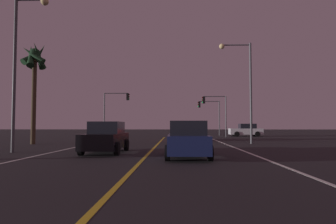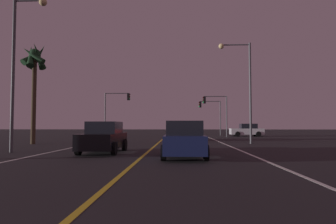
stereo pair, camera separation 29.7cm
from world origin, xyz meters
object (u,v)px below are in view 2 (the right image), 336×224
at_px(car_ahead_far, 185,132).
at_px(traffic_light_near_right, 215,106).
at_px(car_lead_same_lane, 184,140).
at_px(street_lamp_left_mid, 20,55).
at_px(palm_tree_left_mid, 34,64).
at_px(street_lamp_right_far, 243,79).
at_px(traffic_light_far_right, 210,110).
at_px(traffic_light_near_left, 117,104).
at_px(car_oncoming, 104,138).
at_px(car_crossing_side, 247,130).

distance_m(car_ahead_far, traffic_light_near_right, 9.38).
xyz_separation_m(car_lead_same_lane, street_lamp_left_mid, (-9.16, 2.09, 4.63)).
relative_size(car_lead_same_lane, palm_tree_left_mid, 0.53).
xyz_separation_m(car_lead_same_lane, street_lamp_right_far, (4.96, 9.82, 4.43)).
xyz_separation_m(traffic_light_near_right, traffic_light_far_right, (-0.09, 5.50, -0.12)).
bearing_deg(traffic_light_near_left, car_oncoming, -79.40).
relative_size(traffic_light_near_left, street_lamp_left_mid, 0.65).
relative_size(car_lead_same_lane, traffic_light_near_right, 0.82).
bearing_deg(street_lamp_right_far, palm_tree_left_mid, 3.32).
xyz_separation_m(car_ahead_far, car_oncoming, (-4.77, -12.91, 0.00)).
distance_m(car_oncoming, traffic_light_near_left, 21.48).
distance_m(car_lead_same_lane, car_crossing_side, 26.55).
bearing_deg(car_oncoming, traffic_light_far_right, 161.87).
xyz_separation_m(car_crossing_side, traffic_light_near_left, (-17.11, -2.08, 3.39)).
relative_size(car_crossing_side, traffic_light_near_right, 0.82).
distance_m(car_ahead_far, palm_tree_left_mid, 14.86).
bearing_deg(car_lead_same_lane, traffic_light_near_right, -10.71).
height_order(car_ahead_far, traffic_light_far_right, traffic_light_far_right).
xyz_separation_m(car_crossing_side, street_lamp_right_far, (-3.88, -15.21, 4.43)).
bearing_deg(car_lead_same_lane, palm_tree_left_mid, 53.36).
bearing_deg(car_ahead_far, street_lamp_right_far, -138.68).
bearing_deg(street_lamp_left_mid, traffic_light_far_right, 63.02).
distance_m(street_lamp_left_mid, palm_tree_left_mid, 7.35).
xyz_separation_m(traffic_light_near_right, traffic_light_near_left, (-12.61, 0.00, 0.32)).
xyz_separation_m(car_crossing_side, traffic_light_near_right, (-4.50, -2.08, 3.07)).
xyz_separation_m(car_lead_same_lane, traffic_light_near_right, (4.34, 22.95, 3.07)).
bearing_deg(street_lamp_left_mid, palm_tree_left_mid, 112.01).
height_order(car_oncoming, street_lamp_right_far, street_lamp_right_far).
xyz_separation_m(traffic_light_near_left, street_lamp_right_far, (13.23, -13.13, 1.03)).
relative_size(car_ahead_far, car_lead_same_lane, 1.00).
distance_m(traffic_light_far_right, palm_tree_left_mid, 25.54).
xyz_separation_m(car_ahead_far, palm_tree_left_mid, (-12.28, -6.17, 5.63)).
xyz_separation_m(car_lead_same_lane, palm_tree_left_mid, (-11.89, 8.84, 5.63)).
bearing_deg(street_lamp_left_mid, car_lead_same_lane, -12.88).
bearing_deg(traffic_light_near_right, car_oncoming, 67.32).
distance_m(car_lead_same_lane, traffic_light_near_right, 23.56).
distance_m(traffic_light_near_left, street_lamp_left_mid, 20.91).
distance_m(traffic_light_near_right, street_lamp_left_mid, 24.90).
bearing_deg(palm_tree_left_mid, car_ahead_far, 26.67).
bearing_deg(street_lamp_right_far, street_lamp_left_mid, 28.68).
xyz_separation_m(traffic_light_near_left, palm_tree_left_mid, (-3.62, -14.11, 2.24)).
relative_size(street_lamp_left_mid, palm_tree_left_mid, 1.07).
distance_m(car_crossing_side, street_lamp_left_mid, 29.52).
height_order(traffic_light_near_right, street_lamp_right_far, street_lamp_right_far).
xyz_separation_m(car_ahead_far, car_lead_same_lane, (-0.40, -15.01, 0.00)).
height_order(car_oncoming, car_lead_same_lane, same).
bearing_deg(car_oncoming, traffic_light_near_left, -169.40).
height_order(traffic_light_near_right, traffic_light_near_left, traffic_light_near_left).
bearing_deg(traffic_light_far_right, street_lamp_left_mid, 63.02).
xyz_separation_m(traffic_light_near_right, palm_tree_left_mid, (-16.23, -14.11, 2.56)).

